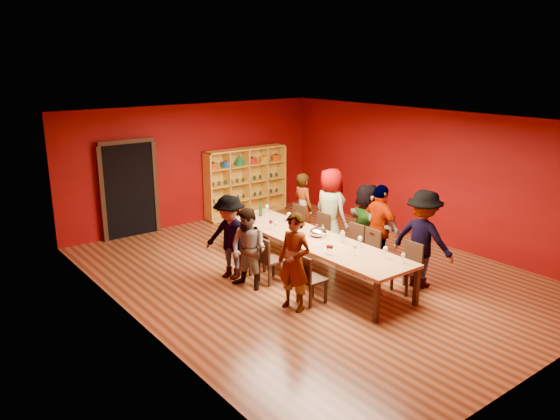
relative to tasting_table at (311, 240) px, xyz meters
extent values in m
cube|color=#542B16|center=(0.00, 0.00, -0.71)|extent=(7.10, 9.10, 0.02)
cube|color=#630504|center=(0.00, 4.51, 0.80)|extent=(7.10, 0.02, 3.00)
cube|color=#630504|center=(0.00, -4.51, 0.80)|extent=(7.10, 0.02, 3.00)
cube|color=#630504|center=(-3.51, 0.00, 0.80)|extent=(0.02, 9.10, 3.00)
cube|color=#630504|center=(3.51, 0.00, 0.80)|extent=(0.02, 9.10, 3.00)
cube|color=white|center=(0.00, 0.00, 2.31)|extent=(7.10, 9.10, 0.02)
cube|color=#AE7A48|center=(0.00, 0.00, 0.02)|extent=(1.10, 4.50, 0.06)
cube|color=black|center=(-0.49, -2.17, -0.35)|extent=(0.08, 0.08, 0.69)
cube|color=black|center=(-0.49, 2.17, -0.35)|extent=(0.08, 0.08, 0.69)
cube|color=black|center=(0.49, -2.17, -0.35)|extent=(0.08, 0.08, 0.69)
cube|color=black|center=(0.49, 2.17, -0.35)|extent=(0.08, 0.08, 0.69)
cube|color=black|center=(-1.80, 4.44, 0.40)|extent=(1.20, 0.14, 2.20)
cube|color=black|center=(-1.80, 4.37, 1.55)|extent=(1.32, 0.06, 0.10)
cube|color=black|center=(-2.45, 4.37, 0.40)|extent=(0.10, 0.06, 2.20)
cube|color=black|center=(-1.15, 4.37, 0.40)|extent=(0.10, 0.06, 2.20)
cube|color=gold|center=(0.22, 4.28, 0.20)|extent=(0.04, 0.40, 1.80)
cube|color=gold|center=(2.58, 4.28, 0.20)|extent=(0.04, 0.40, 1.80)
cube|color=gold|center=(1.40, 4.28, 1.08)|extent=(2.40, 0.40, 0.04)
cube|color=gold|center=(1.40, 4.28, -0.68)|extent=(2.40, 0.40, 0.04)
cube|color=gold|center=(1.40, 4.47, 0.20)|extent=(2.40, 0.02, 1.80)
cube|color=gold|center=(1.40, 4.28, -0.25)|extent=(2.36, 0.38, 0.03)
cube|color=gold|center=(1.40, 4.28, 0.20)|extent=(2.36, 0.38, 0.03)
cube|color=gold|center=(1.40, 4.28, 0.65)|extent=(2.36, 0.38, 0.03)
cube|color=gold|center=(0.80, 4.28, 0.20)|extent=(0.03, 0.38, 1.76)
cube|color=gold|center=(1.40, 4.28, 0.20)|extent=(0.03, 0.38, 1.76)
cube|color=gold|center=(2.00, 4.28, 0.20)|extent=(0.03, 0.38, 1.76)
cylinder|color=#C94B0B|center=(0.40, 4.28, 0.74)|extent=(0.26, 0.26, 0.15)
sphere|color=black|center=(0.40, 4.28, 0.84)|extent=(0.05, 0.05, 0.05)
cylinder|color=#164A9B|center=(0.80, 4.28, 0.74)|extent=(0.26, 0.26, 0.15)
sphere|color=black|center=(0.80, 4.28, 0.84)|extent=(0.05, 0.05, 0.05)
cylinder|color=#1B6C3E|center=(1.20, 4.28, 0.71)|extent=(0.26, 0.26, 0.08)
cone|color=#1B6C3E|center=(1.20, 4.28, 0.86)|extent=(0.24, 0.24, 0.22)
cylinder|color=red|center=(1.60, 4.28, 0.74)|extent=(0.26, 0.26, 0.15)
sphere|color=black|center=(1.60, 4.28, 0.84)|extent=(0.05, 0.05, 0.05)
cylinder|color=gold|center=(2.00, 4.28, 0.74)|extent=(0.26, 0.26, 0.15)
sphere|color=black|center=(2.00, 4.28, 0.84)|extent=(0.05, 0.05, 0.05)
cylinder|color=#C94B0B|center=(2.40, 4.28, 0.74)|extent=(0.26, 0.26, 0.15)
sphere|color=black|center=(2.40, 4.28, 0.84)|extent=(0.05, 0.05, 0.05)
cylinder|color=#1B3121|center=(0.38, 4.28, -0.18)|extent=(0.07, 0.07, 0.10)
cylinder|color=#1B3121|center=(0.56, 4.28, -0.18)|extent=(0.07, 0.07, 0.10)
cylinder|color=#1B3121|center=(0.75, 4.28, -0.18)|extent=(0.07, 0.07, 0.10)
cylinder|color=#1B3121|center=(0.93, 4.28, -0.18)|extent=(0.07, 0.07, 0.10)
cylinder|color=#1B3121|center=(1.12, 4.28, -0.18)|extent=(0.07, 0.07, 0.10)
cylinder|color=#1B3121|center=(1.30, 4.28, -0.18)|extent=(0.07, 0.07, 0.10)
cylinder|color=#1B3121|center=(1.49, 4.28, -0.18)|extent=(0.07, 0.07, 0.10)
cylinder|color=#1B3121|center=(1.67, 4.28, -0.18)|extent=(0.07, 0.07, 0.10)
cylinder|color=#1B3121|center=(1.86, 4.28, -0.18)|extent=(0.07, 0.07, 0.10)
cylinder|color=#1B3121|center=(2.04, 4.28, -0.18)|extent=(0.07, 0.07, 0.10)
cylinder|color=#1B3121|center=(2.23, 4.28, -0.18)|extent=(0.07, 0.07, 0.10)
cylinder|color=#1B3121|center=(2.42, 4.28, -0.18)|extent=(0.07, 0.07, 0.10)
cylinder|color=#1B3121|center=(0.38, 4.28, 0.27)|extent=(0.07, 0.07, 0.10)
cylinder|color=#1B3121|center=(0.56, 4.28, 0.27)|extent=(0.07, 0.07, 0.10)
cylinder|color=#1B3121|center=(0.75, 4.28, 0.27)|extent=(0.07, 0.07, 0.10)
cylinder|color=#1B3121|center=(0.93, 4.28, 0.27)|extent=(0.07, 0.07, 0.10)
cylinder|color=#1B3121|center=(1.12, 4.28, 0.27)|extent=(0.07, 0.07, 0.10)
cylinder|color=#1B3121|center=(1.30, 4.28, 0.27)|extent=(0.07, 0.07, 0.10)
cylinder|color=#1B3121|center=(1.49, 4.28, 0.27)|extent=(0.07, 0.07, 0.10)
cylinder|color=#1B3121|center=(1.67, 4.28, 0.27)|extent=(0.07, 0.07, 0.10)
cylinder|color=#1B3121|center=(1.86, 4.28, 0.27)|extent=(0.07, 0.07, 0.10)
cylinder|color=#1B3121|center=(2.04, 4.28, 0.27)|extent=(0.07, 0.07, 0.10)
cylinder|color=#1B3121|center=(2.23, 4.28, 0.27)|extent=(0.07, 0.07, 0.10)
cylinder|color=#1B3121|center=(2.42, 4.28, 0.27)|extent=(0.07, 0.07, 0.10)
cube|color=black|center=(-0.83, -0.99, -0.27)|extent=(0.42, 0.42, 0.04)
cube|color=black|center=(-1.02, -0.99, -0.03)|extent=(0.04, 0.40, 0.44)
cube|color=black|center=(-1.00, -1.16, -0.49)|extent=(0.04, 0.04, 0.41)
cube|color=black|center=(-0.66, -1.16, -0.49)|extent=(0.04, 0.04, 0.41)
cube|color=black|center=(-1.00, -0.82, -0.49)|extent=(0.04, 0.04, 0.41)
cube|color=black|center=(-0.66, -0.82, -0.49)|extent=(0.04, 0.04, 0.41)
imported|color=#5676B0|center=(-1.22, -0.99, 0.13)|extent=(0.60, 0.71, 1.66)
cube|color=black|center=(-0.83, 0.17, -0.27)|extent=(0.42, 0.42, 0.04)
cube|color=black|center=(-1.02, 0.17, -0.03)|extent=(0.04, 0.40, 0.44)
cube|color=black|center=(-1.00, 0.00, -0.49)|extent=(0.04, 0.04, 0.41)
cube|color=black|center=(-0.66, 0.00, -0.49)|extent=(0.04, 0.04, 0.41)
cube|color=black|center=(-1.00, 0.34, -0.49)|extent=(0.04, 0.04, 0.41)
cube|color=black|center=(-0.66, 0.34, -0.49)|extent=(0.04, 0.04, 0.41)
imported|color=#47474B|center=(-1.34, 0.17, 0.05)|extent=(0.61, 0.82, 1.51)
cube|color=black|center=(-0.83, 0.79, -0.27)|extent=(0.42, 0.42, 0.04)
cube|color=black|center=(-1.02, 0.79, -0.03)|extent=(0.04, 0.40, 0.44)
cube|color=black|center=(-1.00, 0.62, -0.49)|extent=(0.04, 0.04, 0.41)
cube|color=black|center=(-0.66, 0.62, -0.49)|extent=(0.04, 0.04, 0.41)
cube|color=black|center=(-1.00, 0.96, -0.49)|extent=(0.04, 0.04, 0.41)
cube|color=black|center=(-0.66, 0.96, -0.49)|extent=(0.04, 0.04, 0.41)
imported|color=#47484C|center=(-1.34, 0.79, 0.12)|extent=(0.80, 1.14, 1.63)
cube|color=black|center=(0.83, -1.66, -0.27)|extent=(0.42, 0.42, 0.04)
cube|color=black|center=(1.02, -1.66, -0.03)|extent=(0.04, 0.40, 0.44)
cube|color=black|center=(0.66, -1.83, -0.49)|extent=(0.04, 0.04, 0.41)
cube|color=black|center=(1.00, -1.83, -0.49)|extent=(0.04, 0.04, 0.41)
cube|color=black|center=(0.66, -1.49, -0.49)|extent=(0.04, 0.04, 0.41)
cube|color=black|center=(1.00, -1.49, -0.49)|extent=(0.04, 0.04, 0.41)
imported|color=#141637|center=(1.25, -1.66, 0.21)|extent=(0.70, 1.24, 1.81)
cube|color=black|center=(0.83, -0.66, -0.27)|extent=(0.42, 0.42, 0.04)
cube|color=black|center=(1.02, -0.66, -0.03)|extent=(0.04, 0.40, 0.44)
cube|color=black|center=(0.66, -0.83, -0.49)|extent=(0.04, 0.04, 0.41)
cube|color=black|center=(1.00, -0.83, -0.49)|extent=(0.04, 0.04, 0.41)
cube|color=black|center=(0.66, -0.49, -0.49)|extent=(0.04, 0.04, 0.41)
cube|color=black|center=(1.00, -0.49, -0.49)|extent=(0.04, 0.04, 0.41)
imported|color=#15163A|center=(1.20, -0.66, 0.17)|extent=(0.53, 1.05, 1.74)
cube|color=black|center=(0.83, -0.22, -0.27)|extent=(0.42, 0.42, 0.04)
cube|color=black|center=(1.02, -0.22, -0.03)|extent=(0.04, 0.40, 0.44)
cube|color=black|center=(0.66, -0.39, -0.49)|extent=(0.04, 0.04, 0.41)
cube|color=black|center=(1.00, -0.39, -0.49)|extent=(0.04, 0.04, 0.41)
cube|color=black|center=(0.66, -0.05, -0.49)|extent=(0.04, 0.04, 0.41)
cube|color=black|center=(1.00, -0.05, -0.49)|extent=(0.04, 0.04, 0.41)
imported|color=pink|center=(1.28, -0.22, 0.14)|extent=(0.81, 1.61, 1.67)
cube|color=black|center=(0.83, 0.77, -0.27)|extent=(0.42, 0.42, 0.04)
cube|color=black|center=(1.02, 0.77, -0.03)|extent=(0.04, 0.40, 0.44)
cube|color=black|center=(0.66, 0.60, -0.49)|extent=(0.04, 0.04, 0.41)
cube|color=black|center=(1.00, 0.60, -0.49)|extent=(0.04, 0.04, 0.41)
cube|color=black|center=(0.66, 0.94, -0.49)|extent=(0.04, 0.04, 0.41)
cube|color=black|center=(1.00, 0.94, -0.49)|extent=(0.04, 0.04, 0.41)
imported|color=#16173D|center=(1.21, 0.77, 0.22)|extent=(0.50, 0.90, 1.83)
cube|color=black|center=(0.83, 1.61, -0.27)|extent=(0.42, 0.42, 0.04)
cube|color=black|center=(1.02, 1.61, -0.03)|extent=(0.04, 0.40, 0.44)
cube|color=black|center=(0.66, 1.44, -0.49)|extent=(0.04, 0.04, 0.41)
cube|color=black|center=(1.00, 1.44, -0.49)|extent=(0.04, 0.04, 0.41)
cube|color=black|center=(0.66, 1.78, -0.49)|extent=(0.04, 0.04, 0.41)
cube|color=black|center=(1.00, 1.78, -0.49)|extent=(0.04, 0.04, 0.41)
imported|color=#151A3A|center=(1.15, 1.61, 0.10)|extent=(0.46, 0.61, 1.60)
cylinder|color=silver|center=(-0.36, 1.96, 0.06)|extent=(0.06, 0.06, 0.01)
cylinder|color=silver|center=(-0.36, 1.96, 0.11)|extent=(0.01, 0.01, 0.11)
ellipsoid|color=#4B0811|center=(-0.36, 1.96, 0.21)|extent=(0.08, 0.08, 0.09)
cylinder|color=silver|center=(0.07, 0.33, 0.06)|extent=(0.07, 0.07, 0.01)
cylinder|color=silver|center=(0.07, 0.33, 0.12)|extent=(0.01, 0.01, 0.12)
ellipsoid|color=#4B0811|center=(0.07, 0.33, 0.22)|extent=(0.09, 0.09, 0.10)
cylinder|color=silver|center=(0.35, -1.96, 0.05)|extent=(0.06, 0.06, 0.01)
cylinder|color=silver|center=(0.35, -1.96, 0.11)|extent=(0.01, 0.01, 0.10)
ellipsoid|color=silver|center=(0.35, -1.96, 0.19)|extent=(0.07, 0.07, 0.08)
cylinder|color=silver|center=(0.28, 1.04, 0.06)|extent=(0.07, 0.07, 0.01)
cylinder|color=silver|center=(0.28, 1.04, 0.12)|extent=(0.01, 0.01, 0.12)
ellipsoid|color=beige|center=(0.28, 1.04, 0.22)|extent=(0.09, 0.09, 0.10)
cylinder|color=silver|center=(0.35, -0.96, 0.06)|extent=(0.07, 0.07, 0.01)
cylinder|color=silver|center=(0.35, -0.96, 0.12)|extent=(0.01, 0.01, 0.12)
ellipsoid|color=beige|center=(0.35, -0.96, 0.21)|extent=(0.09, 0.09, 0.10)
cylinder|color=silver|center=(0.27, -1.64, 0.06)|extent=(0.07, 0.07, 0.01)
cylinder|color=silver|center=(0.27, -1.64, 0.12)|extent=(0.01, 0.01, 0.12)
ellipsoid|color=silver|center=(0.27, -1.64, 0.22)|extent=(0.09, 0.09, 0.10)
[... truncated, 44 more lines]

